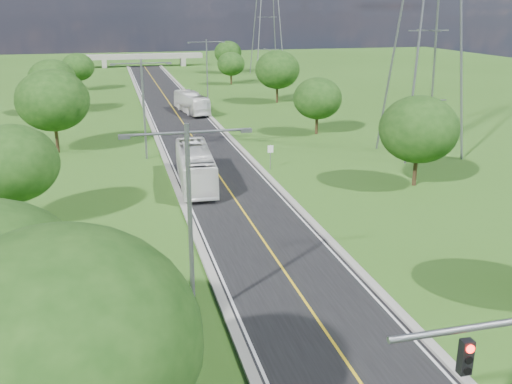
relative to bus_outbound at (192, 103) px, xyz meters
The scene contains 23 objects.
ground 10.26m from the bus_outbound, 102.72° to the right, with size 260.00×260.00×0.00m, color #305A19.
road 4.74m from the bus_outbound, 119.82° to the right, with size 8.00×150.00×0.06m, color black.
curb_left 7.70m from the bus_outbound, 148.99° to the right, with size 0.50×150.00×0.22m, color gray.
curb_right 4.61m from the bus_outbound, 62.65° to the right, with size 0.50×150.00×0.22m, color gray.
speed_limit_sign 32.05m from the bus_outbound, 84.69° to the right, with size 0.55×0.09×2.40m.
overpass 70.14m from the bus_outbound, 91.83° to the left, with size 30.00×3.00×3.20m.
streetlight_near_left 58.65m from the bus_outbound, 98.09° to the right, with size 5.90×0.25×10.00m.
streetlight_mid_left 26.59m from the bus_outbound, 108.30° to the right, with size 5.90×0.25×10.00m.
streetlight_far_right 9.97m from the bus_outbound, 65.07° to the left, with size 5.90×0.25×10.00m.
power_tower_near 37.95m from the bus_outbound, 56.53° to the right, with size 9.00×6.40×28.00m.
power_tower_far 52.49m from the bus_outbound, 62.21° to the left, with size 9.00×6.40×28.00m.
tree_lb 45.80m from the bus_outbound, 113.52° to the right, with size 6.30×6.30×7.33m.
tree_lc 26.63m from the bus_outbound, 130.90° to the right, with size 7.56×7.56×8.79m.
tree_ld 19.96m from the bus_outbound, 167.96° to the left, with size 6.72×6.72×7.82m.
tree_le 32.83m from the bus_outbound, 120.77° to the left, with size 5.88×5.88×6.84m.
tree_lf 69.31m from the bus_outbound, 101.03° to the right, with size 7.98×7.98×9.28m.
tree_rb 42.34m from the bus_outbound, 70.96° to the right, with size 6.72×6.72×7.82m.
tree_rc 22.16m from the bus_outbound, 54.50° to the right, with size 5.88×5.88×6.84m.
tree_rd 16.41m from the bus_outbound, 22.45° to the left, with size 7.14×7.14×8.30m.
tree_re 32.60m from the bus_outbound, 67.83° to the left, with size 5.46×5.46×6.35m.
tree_rf 52.62m from the bus_outbound, 72.53° to the left, with size 6.30×6.30×7.33m.
bus_outbound is the anchor object (origin of this frame).
bus_inbound 35.36m from the bus_outbound, 97.63° to the right, with size 2.73×11.69×3.26m, color white.
Camera 1 is at (-9.14, -12.65, 14.89)m, focal length 40.00 mm.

